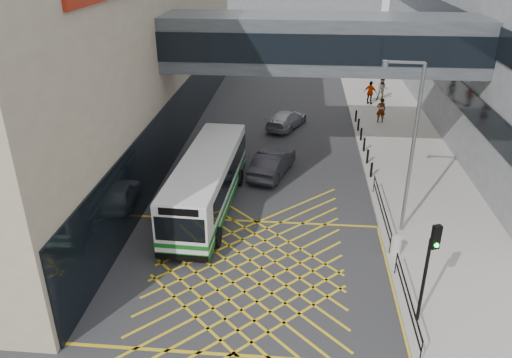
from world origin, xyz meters
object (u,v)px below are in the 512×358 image
(traffic_light, at_px, (430,260))
(pedestrian_c, at_px, (370,93))
(street_lamp, at_px, (410,140))
(pedestrian_a, at_px, (381,110))
(bus, at_px, (208,181))
(car_dark, at_px, (272,163))
(litter_bin, at_px, (396,245))
(car_white, at_px, (174,196))
(pedestrian_b, at_px, (382,89))
(car_silver, at_px, (286,119))

(traffic_light, xyz_separation_m, pedestrian_c, (1.27, 27.18, -1.72))
(street_lamp, bearing_deg, pedestrian_a, 89.01)
(bus, distance_m, pedestrian_c, 21.77)
(car_dark, height_order, pedestrian_a, pedestrian_a)
(traffic_light, bearing_deg, litter_bin, 72.89)
(street_lamp, distance_m, pedestrian_c, 20.99)
(car_white, bearing_deg, bus, -174.78)
(traffic_light, height_order, pedestrian_b, traffic_light)
(car_white, xyz_separation_m, pedestrian_c, (12.33, 19.09, 0.51))
(litter_bin, relative_size, pedestrian_a, 0.44)
(car_dark, height_order, car_silver, car_dark)
(street_lamp, distance_m, pedestrian_b, 22.31)
(pedestrian_c, bearing_deg, car_white, 86.56)
(car_white, xyz_separation_m, pedestrian_a, (12.59, 14.43, 0.47))
(car_silver, xyz_separation_m, traffic_light, (5.59, -21.05, 2.16))
(traffic_light, bearing_deg, bus, 119.50)
(pedestrian_c, bearing_deg, traffic_light, 116.73)
(car_dark, xyz_separation_m, car_silver, (0.54, 8.48, -0.07))
(street_lamp, relative_size, litter_bin, 9.85)
(litter_bin, distance_m, pedestrian_a, 18.18)
(traffic_light, relative_size, pedestrian_a, 2.21)
(bus, bearing_deg, car_dark, 57.80)
(bus, height_order, street_lamp, street_lamp)
(street_lamp, bearing_deg, litter_bin, -98.14)
(car_dark, bearing_deg, car_white, 57.02)
(traffic_light, xyz_separation_m, pedestrian_a, (1.54, 22.52, -1.75))
(street_lamp, bearing_deg, car_dark, 140.14)
(traffic_light, distance_m, pedestrian_b, 28.58)
(car_dark, relative_size, litter_bin, 5.95)
(car_dark, xyz_separation_m, traffic_light, (6.13, -12.57, 2.09))
(street_lamp, bearing_deg, bus, 174.04)
(bus, height_order, pedestrian_b, bus)
(pedestrian_c, bearing_deg, pedestrian_a, 122.64)
(bus, height_order, car_white, bus)
(car_white, height_order, litter_bin, car_white)
(car_silver, xyz_separation_m, street_lamp, (5.87, -14.53, 4.06))
(car_dark, bearing_deg, bus, 70.13)
(car_white, bearing_deg, car_dark, -132.94)
(bus, relative_size, pedestrian_b, 5.37)
(car_dark, height_order, litter_bin, car_dark)
(pedestrian_c, bearing_deg, bus, 90.62)
(bus, distance_m, litter_bin, 9.82)
(car_white, distance_m, pedestrian_c, 22.73)
(car_white, bearing_deg, pedestrian_c, -118.12)
(car_dark, xyz_separation_m, pedestrian_c, (7.40, 14.60, 0.37))
(car_silver, relative_size, litter_bin, 5.44)
(car_dark, xyz_separation_m, pedestrian_b, (8.56, 15.85, 0.38))
(car_white, height_order, pedestrian_a, pedestrian_a)
(litter_bin, xyz_separation_m, pedestrian_a, (1.69, 18.10, 0.53))
(car_dark, height_order, traffic_light, traffic_light)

